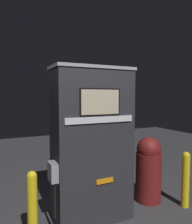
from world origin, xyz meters
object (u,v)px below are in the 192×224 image
Objects in this scene: safety_bollard_far at (186,178)px; safety_bollard at (33,211)px; gas_pump at (92,145)px; trash_bin at (148,168)px.

safety_bollard is at bearing -178.97° from safety_bollard_far.
gas_pump is 2.26× the size of safety_bollard.
trash_bin reaches higher than safety_bollard_far.
safety_bollard_far is at bearing -46.29° from trash_bin.
trash_bin is at bearing 5.30° from gas_pump.
safety_bollard is 1.07× the size of safety_bollard_far.
gas_pump reaches higher than safety_bollard_far.
safety_bollard is 2.34m from safety_bollard_far.
gas_pump is at bearing 22.13° from safety_bollard.
gas_pump is at bearing 167.90° from safety_bollard_far.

